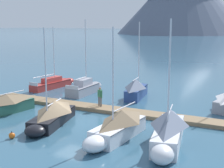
# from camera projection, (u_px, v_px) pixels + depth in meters

# --- Properties ---
(ground_plane) EXTENTS (700.00, 700.00, 0.00)m
(ground_plane) POSITION_uv_depth(u_px,v_px,m) (74.00, 122.00, 25.21)
(ground_plane) COLOR #335B75
(dock) EXTENTS (22.95, 2.87, 0.30)m
(dock) POSITION_uv_depth(u_px,v_px,m) (101.00, 109.00, 28.60)
(dock) COLOR #846B4C
(dock) RESTS_ON ground
(sailboat_nearest_berth) EXTENTS (1.60, 6.89, 7.05)m
(sailboat_nearest_berth) POSITION_uv_depth(u_px,v_px,m) (54.00, 83.00, 38.46)
(sailboat_nearest_berth) COLOR #B2332D
(sailboat_nearest_berth) RESTS_ON ground
(sailboat_mid_dock_port) EXTENTS (2.00, 5.88, 7.85)m
(sailboat_mid_dock_port) POSITION_uv_depth(u_px,v_px,m) (86.00, 87.00, 35.35)
(sailboat_mid_dock_port) COLOR #93939E
(sailboat_mid_dock_port) RESTS_ON ground
(sailboat_mid_dock_starboard) EXTENTS (3.37, 6.49, 7.22)m
(sailboat_mid_dock_starboard) POSITION_uv_depth(u_px,v_px,m) (52.00, 114.00, 24.49)
(sailboat_mid_dock_starboard) COLOR black
(sailboat_mid_dock_starboard) RESTS_ON ground
(sailboat_far_berth) EXTENTS (2.43, 5.68, 7.61)m
(sailboat_far_berth) POSITION_uv_depth(u_px,v_px,m) (137.00, 88.00, 33.27)
(sailboat_far_berth) COLOR navy
(sailboat_far_berth) RESTS_ON ground
(sailboat_outer_slip) EXTENTS (1.97, 6.26, 7.29)m
(sailboat_outer_slip) POSITION_uv_depth(u_px,v_px,m) (117.00, 127.00, 21.41)
(sailboat_outer_slip) COLOR white
(sailboat_outer_slip) RESTS_ON ground
(sailboat_end_of_dock) EXTENTS (3.13, 7.10, 7.76)m
(sailboat_end_of_dock) POSITION_uv_depth(u_px,v_px,m) (168.00, 129.00, 20.43)
(sailboat_end_of_dock) COLOR silver
(sailboat_end_of_dock) RESTS_ON ground
(person_on_dock) EXTENTS (0.57, 0.33, 1.69)m
(person_on_dock) POSITION_uv_depth(u_px,v_px,m) (100.00, 96.00, 28.61)
(person_on_dock) COLOR brown
(person_on_dock) RESTS_ON dock
(mooring_buoy_channel_marker) EXTENTS (0.42, 0.42, 0.50)m
(mooring_buoy_channel_marker) POSITION_uv_depth(u_px,v_px,m) (12.00, 136.00, 21.58)
(mooring_buoy_channel_marker) COLOR orange
(mooring_buoy_channel_marker) RESTS_ON ground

